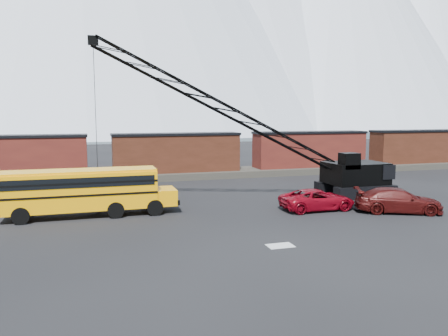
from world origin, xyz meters
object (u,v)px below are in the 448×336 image
(maroon_suv, at_px, (398,200))
(crawler_crane, at_px, (242,118))
(school_bus, at_px, (86,190))
(red_pickup, at_px, (317,200))

(maroon_suv, distance_m, crawler_crane, 12.80)
(school_bus, distance_m, crawler_crane, 12.72)
(school_bus, bearing_deg, maroon_suv, -13.89)
(maroon_suv, height_order, crawler_crane, crawler_crane)
(school_bus, bearing_deg, crawler_crane, 7.39)
(school_bus, distance_m, maroon_suv, 21.64)
(red_pickup, bearing_deg, crawler_crane, 44.86)
(school_bus, height_order, maroon_suv, school_bus)
(red_pickup, bearing_deg, maroon_suv, -115.31)
(red_pickup, height_order, maroon_suv, maroon_suv)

